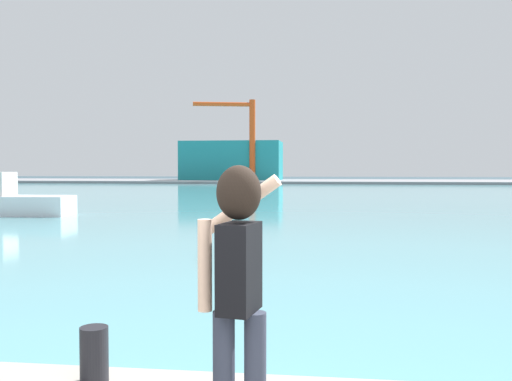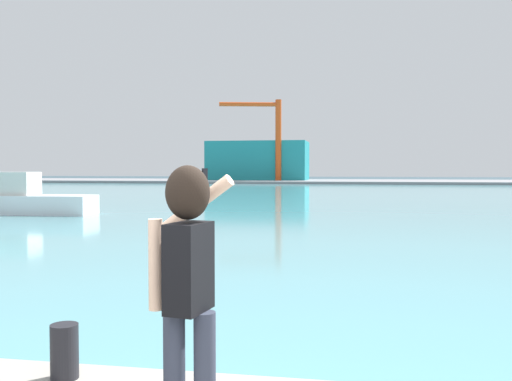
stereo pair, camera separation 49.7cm
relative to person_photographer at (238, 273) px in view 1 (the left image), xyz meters
The scene contains 8 objects.
ground_plane 49.17m from the person_photographer, 89.65° to the left, with size 220.00×220.00×0.00m, color #334751.
harbor_water 51.17m from the person_photographer, 89.67° to the left, with size 140.00×100.00×0.02m, color #599EA8.
far_shore_dock 91.15m from the person_photographer, 89.81° to the left, with size 140.00×20.00×0.41m, color gray.
person_photographer is the anchor object (origin of this frame).
harbor_bollard 1.74m from the person_photographer, 148.43° to the left, with size 0.23×0.23×0.45m, color black.
boat_moored 28.23m from the person_photographer, 124.82° to the left, with size 7.00×2.49×2.21m.
warehouse_left 94.12m from the person_photographer, 99.75° to the left, with size 17.15×8.87×6.69m, color teal.
port_crane 89.13m from the person_photographer, 98.41° to the left, with size 10.10×3.13×13.37m.
Camera 1 is at (0.25, -2.55, 2.42)m, focal length 39.00 mm.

